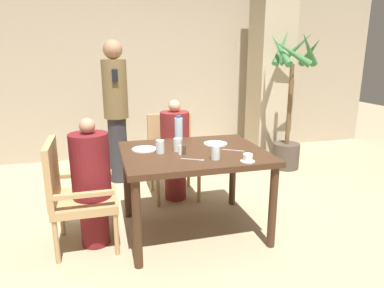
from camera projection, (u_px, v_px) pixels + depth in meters
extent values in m
plane|color=tan|center=(193.00, 230.00, 3.23)|extent=(16.00, 16.00, 0.00)
cube|color=tan|center=(148.00, 68.00, 5.35)|extent=(8.00, 0.06, 2.80)
cube|color=#BCAD8E|center=(270.00, 71.00, 5.24)|extent=(0.53, 0.53, 2.70)
cube|color=#422819|center=(194.00, 154.00, 3.04)|extent=(1.25, 1.02, 0.05)
cylinder|color=#422819|center=(137.00, 225.00, 2.58)|extent=(0.07, 0.07, 0.73)
cylinder|color=#422819|center=(273.00, 207.00, 2.87)|extent=(0.07, 0.07, 0.73)
cylinder|color=#422819|center=(127.00, 183.00, 3.42)|extent=(0.07, 0.07, 0.73)
cylinder|color=#422819|center=(233.00, 173.00, 3.70)|extent=(0.07, 0.07, 0.73)
cube|color=tan|center=(86.00, 201.00, 2.89)|extent=(0.52, 0.52, 0.07)
cube|color=tan|center=(52.00, 172.00, 2.76)|extent=(0.05, 0.52, 0.50)
cube|color=tan|center=(85.00, 174.00, 3.07)|extent=(0.47, 0.04, 0.04)
cube|color=tan|center=(83.00, 195.00, 2.63)|extent=(0.47, 0.04, 0.04)
cylinder|color=tan|center=(114.00, 210.00, 3.22)|extent=(0.04, 0.04, 0.37)
cylinder|color=tan|center=(116.00, 234.00, 2.79)|extent=(0.04, 0.04, 0.37)
cylinder|color=tan|center=(62.00, 216.00, 3.10)|extent=(0.04, 0.04, 0.37)
cylinder|color=tan|center=(56.00, 242.00, 2.67)|extent=(0.04, 0.04, 0.37)
cylinder|color=maroon|center=(95.00, 220.00, 2.95)|extent=(0.24, 0.24, 0.44)
cylinder|color=maroon|center=(90.00, 166.00, 2.83)|extent=(0.32, 0.32, 0.55)
sphere|color=tan|center=(87.00, 126.00, 2.74)|extent=(0.13, 0.13, 0.13)
cube|color=tan|center=(174.00, 163.00, 3.90)|extent=(0.52, 0.52, 0.07)
cube|color=tan|center=(169.00, 134.00, 4.06)|extent=(0.52, 0.05, 0.50)
cube|color=tan|center=(194.00, 148.00, 3.93)|extent=(0.04, 0.47, 0.04)
cube|color=tan|center=(153.00, 151.00, 3.80)|extent=(0.04, 0.47, 0.04)
cylinder|color=tan|center=(199.00, 186.00, 3.80)|extent=(0.04, 0.04, 0.37)
cylinder|color=tan|center=(158.00, 190.00, 3.69)|extent=(0.04, 0.04, 0.37)
cylinder|color=tan|center=(189.00, 173.00, 4.23)|extent=(0.04, 0.04, 0.37)
cylinder|color=tan|center=(152.00, 176.00, 4.12)|extent=(0.04, 0.04, 0.37)
cylinder|color=maroon|center=(175.00, 180.00, 3.90)|extent=(0.24, 0.24, 0.44)
cylinder|color=maroon|center=(175.00, 137.00, 3.77)|extent=(0.32, 0.32, 0.56)
sphere|color=tan|center=(174.00, 106.00, 3.68)|extent=(0.13, 0.13, 0.13)
cylinder|color=#2D2D33|center=(118.00, 150.00, 4.39)|extent=(0.23, 0.23, 0.84)
cylinder|color=brown|center=(115.00, 89.00, 4.20)|extent=(0.30, 0.30, 0.71)
sphere|color=#997051|center=(113.00, 49.00, 4.08)|extent=(0.23, 0.23, 0.23)
cube|color=black|center=(115.00, 75.00, 3.98)|extent=(0.07, 0.01, 0.14)
cylinder|color=#4C4238|center=(286.00, 156.00, 4.95)|extent=(0.38, 0.38, 0.37)
cylinder|color=brown|center=(290.00, 105.00, 4.76)|extent=(0.06, 0.06, 1.11)
cone|color=#38753D|center=(310.00, 52.00, 4.61)|extent=(0.17, 0.54, 0.40)
cone|color=#38753D|center=(295.00, 49.00, 4.75)|extent=(0.44, 0.37, 0.47)
cone|color=#38753D|center=(282.00, 47.00, 4.67)|extent=(0.40, 0.32, 0.51)
cone|color=#38753D|center=(280.00, 49.00, 4.50)|extent=(0.15, 0.50, 0.45)
cone|color=#38753D|center=(291.00, 52.00, 4.37)|extent=(0.49, 0.40, 0.39)
cone|color=#38753D|center=(309.00, 49.00, 4.44)|extent=(0.46, 0.35, 0.46)
cylinder|color=white|center=(215.00, 144.00, 3.26)|extent=(0.22, 0.22, 0.01)
cylinder|color=white|center=(144.00, 149.00, 3.07)|extent=(0.22, 0.22, 0.01)
cylinder|color=white|center=(248.00, 161.00, 2.73)|extent=(0.12, 0.12, 0.01)
cylinder|color=white|center=(248.00, 157.00, 2.72)|extent=(0.08, 0.08, 0.06)
cylinder|color=silver|center=(179.00, 129.00, 3.38)|extent=(0.08, 0.08, 0.22)
cylinder|color=#3359B2|center=(178.00, 117.00, 3.35)|extent=(0.04, 0.04, 0.02)
cylinder|color=silver|center=(215.00, 152.00, 2.78)|extent=(0.07, 0.07, 0.12)
cylinder|color=silver|center=(178.00, 145.00, 3.02)|extent=(0.07, 0.07, 0.12)
cylinder|color=silver|center=(160.00, 147.00, 2.95)|extent=(0.07, 0.07, 0.12)
cylinder|color=white|center=(180.00, 150.00, 2.91)|extent=(0.03, 0.03, 0.08)
cylinder|color=#4C3D2D|center=(184.00, 150.00, 2.92)|extent=(0.03, 0.03, 0.08)
cube|color=silver|center=(191.00, 159.00, 2.79)|extent=(0.16, 0.09, 0.00)
cube|color=silver|center=(202.00, 160.00, 2.76)|extent=(0.04, 0.04, 0.00)
cube|color=silver|center=(231.00, 150.00, 3.05)|extent=(0.15, 0.10, 0.00)
cube|color=silver|center=(241.00, 151.00, 3.02)|extent=(0.06, 0.05, 0.00)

